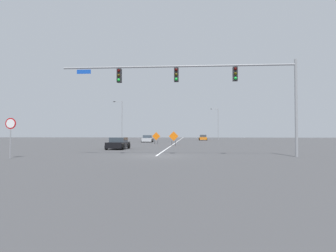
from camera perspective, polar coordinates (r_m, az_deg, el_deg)
name	(u,v)px	position (r m, az deg, el deg)	size (l,w,h in m)	color
ground	(156,156)	(21.49, -2.40, -6.04)	(215.16, 215.16, 0.00)	#444447
road_centre_stripe	(180,140)	(81.11, 2.42, -2.75)	(0.16, 119.53, 0.01)	white
traffic_signal_assembly	(206,81)	(21.68, 7.71, 9.01)	(17.59, 0.44, 7.15)	gray
stop_sign	(10,130)	(22.29, -29.04, -0.68)	(0.76, 0.07, 2.76)	gray
street_lamp_far_left	(121,119)	(58.81, -9.34, 1.33)	(1.92, 0.24, 8.41)	gray
street_lamp_near_left	(218,122)	(84.46, 9.92, 0.73)	(2.31, 0.24, 9.13)	gray
construction_sign_median_near	(156,137)	(47.36, -2.38, -2.14)	(1.35, 0.18, 1.95)	orange
construction_sign_left_shoulder	(174,137)	(40.86, 1.14, -2.16)	(1.38, 0.26, 2.03)	orange
car_black_near	(118,144)	(31.54, -9.95, -3.50)	(2.04, 3.92, 1.28)	black
car_silver_passing	(148,139)	(57.55, -4.13, -2.60)	(2.36, 4.57, 1.40)	#B7BABF
car_orange_approaching	(203,138)	(74.15, 7.01, -2.34)	(2.05, 4.47, 1.42)	orange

